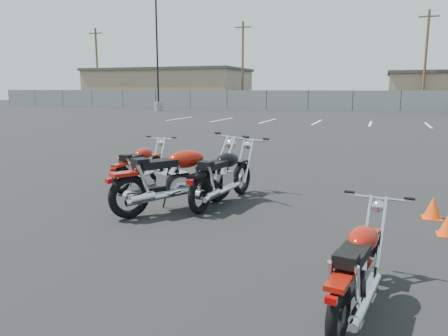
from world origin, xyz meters
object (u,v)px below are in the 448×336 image
(motorcycle_second_black, at_px, (223,176))
(motorcycle_rear_red, at_px, (358,267))
(motorcycle_front_red, at_px, (140,166))
(motorcycle_third_red, at_px, (176,178))

(motorcycle_second_black, relative_size, motorcycle_rear_red, 1.19)
(motorcycle_front_red, distance_m, motorcycle_second_black, 2.15)
(motorcycle_rear_red, bearing_deg, motorcycle_second_black, 128.11)
(motorcycle_second_black, xyz_separation_m, motorcycle_third_red, (-0.58, -0.65, 0.06))
(motorcycle_third_red, height_order, motorcycle_rear_red, motorcycle_third_red)
(motorcycle_second_black, bearing_deg, motorcycle_third_red, -131.70)
(motorcycle_rear_red, bearing_deg, motorcycle_front_red, 139.85)
(motorcycle_front_red, height_order, motorcycle_second_black, motorcycle_second_black)
(motorcycle_front_red, bearing_deg, motorcycle_third_red, -42.29)
(motorcycle_second_black, bearing_deg, motorcycle_front_red, 161.66)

